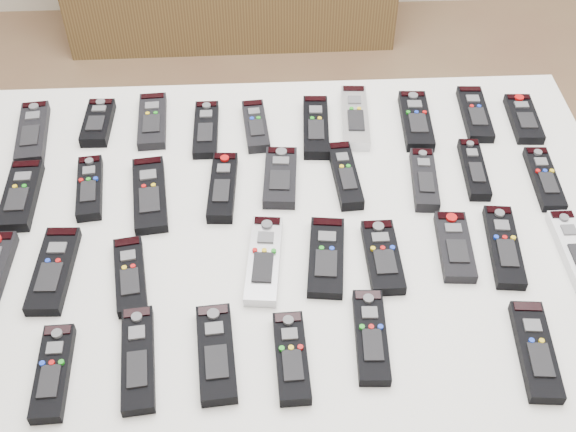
{
  "coord_description": "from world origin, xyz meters",
  "views": [
    {
      "loc": [
        -0.06,
        -1.06,
        1.74
      ],
      "look_at": [
        -0.01,
        -0.15,
        0.8
      ],
      "focal_mm": 45.0,
      "sensor_mm": 36.0,
      "label": 1
    }
  ],
  "objects_px": {
    "remote_27": "(574,251)",
    "remote_15": "(345,175)",
    "remote_3": "(206,129)",
    "remote_26": "(504,246)",
    "remote_10": "(21,195)",
    "remote_31": "(216,353)",
    "remote_0": "(33,133)",
    "remote_25": "(455,246)",
    "remote_5": "(316,127)",
    "remote_12": "(150,194)",
    "remote_33": "(371,336)",
    "remote_1": "(98,123)",
    "table": "(288,245)",
    "remote_13": "(223,187)",
    "remote_6": "(355,117)",
    "remote_9": "(524,119)",
    "remote_8": "(475,114)",
    "remote_11": "(90,188)",
    "remote_18": "(544,179)",
    "remote_21": "(130,276)",
    "remote_17": "(474,169)",
    "remote_23": "(326,257)",
    "remote_34": "(536,350)",
    "remote_2": "(152,121)",
    "remote_7": "(416,121)",
    "remote_4": "(256,126)",
    "remote_29": "(53,372)",
    "remote_32": "(291,357)",
    "remote_16": "(424,180)",
    "remote_24": "(383,257)",
    "remote_14": "(280,177)",
    "remote_30": "(138,359)"
  },
  "relations": [
    {
      "from": "remote_27",
      "to": "remote_15",
      "type": "bearing_deg",
      "value": 150.8
    },
    {
      "from": "remote_3",
      "to": "remote_26",
      "type": "relative_size",
      "value": 0.93
    },
    {
      "from": "remote_10",
      "to": "remote_31",
      "type": "relative_size",
      "value": 1.01
    },
    {
      "from": "remote_0",
      "to": "remote_25",
      "type": "bearing_deg",
      "value": -29.69
    },
    {
      "from": "remote_5",
      "to": "remote_12",
      "type": "bearing_deg",
      "value": -147.39
    },
    {
      "from": "remote_33",
      "to": "remote_1",
      "type": "bearing_deg",
      "value": 134.72
    },
    {
      "from": "table",
      "to": "remote_13",
      "type": "height_order",
      "value": "remote_13"
    },
    {
      "from": "remote_10",
      "to": "remote_26",
      "type": "height_order",
      "value": "remote_10"
    },
    {
      "from": "remote_6",
      "to": "remote_9",
      "type": "xyz_separation_m",
      "value": [
        0.36,
        -0.02,
        -0.0
      ]
    },
    {
      "from": "remote_8",
      "to": "remote_11",
      "type": "height_order",
      "value": "remote_11"
    },
    {
      "from": "remote_8",
      "to": "remote_18",
      "type": "height_order",
      "value": "remote_8"
    },
    {
      "from": "remote_1",
      "to": "remote_27",
      "type": "distance_m",
      "value": 0.97
    },
    {
      "from": "remote_21",
      "to": "remote_13",
      "type": "bearing_deg",
      "value": 44.63
    },
    {
      "from": "remote_26",
      "to": "remote_17",
      "type": "bearing_deg",
      "value": 97.95
    },
    {
      "from": "remote_23",
      "to": "remote_34",
      "type": "xyz_separation_m",
      "value": [
        0.31,
        -0.21,
        0.0
      ]
    },
    {
      "from": "remote_2",
      "to": "remote_7",
      "type": "height_order",
      "value": "remote_7"
    },
    {
      "from": "remote_4",
      "to": "remote_8",
      "type": "relative_size",
      "value": 0.88
    },
    {
      "from": "remote_13",
      "to": "remote_34",
      "type": "height_order",
      "value": "remote_13"
    },
    {
      "from": "remote_23",
      "to": "remote_29",
      "type": "distance_m",
      "value": 0.48
    },
    {
      "from": "remote_12",
      "to": "remote_32",
      "type": "distance_m",
      "value": 0.45
    },
    {
      "from": "remote_5",
      "to": "remote_16",
      "type": "distance_m",
      "value": 0.26
    },
    {
      "from": "remote_17",
      "to": "remote_26",
      "type": "bearing_deg",
      "value": -84.51
    },
    {
      "from": "remote_1",
      "to": "remote_4",
      "type": "height_order",
      "value": "remote_1"
    },
    {
      "from": "remote_3",
      "to": "remote_31",
      "type": "distance_m",
      "value": 0.55
    },
    {
      "from": "table",
      "to": "remote_11",
      "type": "bearing_deg",
      "value": 164.75
    },
    {
      "from": "remote_6",
      "to": "remote_0",
      "type": "bearing_deg",
      "value": -174.62
    },
    {
      "from": "remote_18",
      "to": "remote_24",
      "type": "distance_m",
      "value": 0.39
    },
    {
      "from": "remote_33",
      "to": "remote_4",
      "type": "bearing_deg",
      "value": 110.73
    },
    {
      "from": "remote_6",
      "to": "remote_11",
      "type": "distance_m",
      "value": 0.56
    },
    {
      "from": "remote_10",
      "to": "remote_32",
      "type": "distance_m",
      "value": 0.62
    },
    {
      "from": "remote_16",
      "to": "remote_25",
      "type": "height_order",
      "value": "remote_16"
    },
    {
      "from": "remote_12",
      "to": "remote_26",
      "type": "height_order",
      "value": "same"
    },
    {
      "from": "remote_5",
      "to": "remote_14",
      "type": "xyz_separation_m",
      "value": [
        -0.08,
        -0.15,
        -0.0
      ]
    },
    {
      "from": "remote_1",
      "to": "remote_12",
      "type": "distance_m",
      "value": 0.25
    },
    {
      "from": "remote_21",
      "to": "remote_29",
      "type": "relative_size",
      "value": 1.0
    },
    {
      "from": "remote_11",
      "to": "remote_18",
      "type": "height_order",
      "value": "remote_11"
    },
    {
      "from": "remote_3",
      "to": "remote_10",
      "type": "relative_size",
      "value": 0.98
    },
    {
      "from": "remote_13",
      "to": "remote_18",
      "type": "bearing_deg",
      "value": 2.97
    },
    {
      "from": "remote_7",
      "to": "remote_25",
      "type": "distance_m",
      "value": 0.35
    },
    {
      "from": "remote_3",
      "to": "remote_0",
      "type": "bearing_deg",
      "value": 179.74
    },
    {
      "from": "remote_3",
      "to": "remote_5",
      "type": "relative_size",
      "value": 0.92
    },
    {
      "from": "remote_14",
      "to": "remote_32",
      "type": "relative_size",
      "value": 0.98
    },
    {
      "from": "remote_12",
      "to": "remote_27",
      "type": "height_order",
      "value": "same"
    },
    {
      "from": "remote_3",
      "to": "remote_34",
      "type": "relative_size",
      "value": 0.96
    },
    {
      "from": "remote_30",
      "to": "remote_26",
      "type": "bearing_deg",
      "value": 12.18
    },
    {
      "from": "remote_14",
      "to": "remote_15",
      "type": "relative_size",
      "value": 0.9
    },
    {
      "from": "remote_0",
      "to": "remote_5",
      "type": "relative_size",
      "value": 1.0
    },
    {
      "from": "remote_1",
      "to": "remote_18",
      "type": "xyz_separation_m",
      "value": [
        0.88,
        -0.21,
        -0.0
      ]
    },
    {
      "from": "table",
      "to": "remote_26",
      "type": "distance_m",
      "value": 0.39
    },
    {
      "from": "remote_17",
      "to": "remote_32",
      "type": "distance_m",
      "value": 0.56
    }
  ]
}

